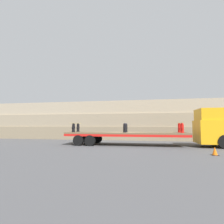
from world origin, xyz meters
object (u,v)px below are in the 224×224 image
fire_hydrant_red_far_2 (179,128)px  fire_hydrant_black_near_1 (125,128)px  flatbed_trailer (118,134)px  fire_hydrant_black_far_0 (78,128)px  truck_cab (213,128)px  fire_hydrant_red_near_2 (182,128)px  traffic_cone (215,151)px  fire_hydrant_black_near_0 (73,128)px  fire_hydrant_black_far_1 (126,128)px

fire_hydrant_red_far_2 → fire_hydrant_black_near_1: bearing=-166.6°
flatbed_trailer → fire_hydrant_red_far_2: fire_hydrant_red_far_2 is taller
flatbed_trailer → fire_hydrant_black_far_0: size_ratio=12.97×
truck_cab → flatbed_trailer: size_ratio=0.29×
fire_hydrant_red_near_2 → fire_hydrant_red_far_2: (0.00, 1.14, 0.00)m
fire_hydrant_red_far_2 → fire_hydrant_black_far_0: bearing=180.0°
truck_cab → fire_hydrant_red_far_2: (-2.57, 0.57, -0.00)m
fire_hydrant_black_far_0 → traffic_cone: (10.61, -5.01, -1.32)m
fire_hydrant_black_far_0 → flatbed_trailer: bearing=-8.0°
fire_hydrant_black_near_0 → fire_hydrant_red_near_2: bearing=0.0°
fire_hydrant_black_near_0 → fire_hydrant_black_far_0: 1.14m
fire_hydrant_black_far_0 → fire_hydrant_black_near_1: size_ratio=1.00×
traffic_cone → fire_hydrant_red_far_2: bearing=101.7°
truck_cab → fire_hydrant_black_near_1: 7.37m
truck_cab → fire_hydrant_black_far_1: truck_cab is taller
truck_cab → fire_hydrant_black_far_0: size_ratio=3.82×
flatbed_trailer → fire_hydrant_black_far_1: bearing=39.5°
flatbed_trailer → fire_hydrant_red_far_2: size_ratio=12.97×
fire_hydrant_red_far_2 → fire_hydrant_red_near_2: bearing=-90.0°
fire_hydrant_black_near_0 → fire_hydrant_black_near_1: size_ratio=1.00×
fire_hydrant_black_near_1 → traffic_cone: (5.83, -3.86, -1.32)m
traffic_cone → fire_hydrant_black_near_0: bearing=160.0°
flatbed_trailer → fire_hydrant_red_near_2: (5.48, -0.57, 0.61)m
fire_hydrant_black_far_1 → fire_hydrant_red_far_2: 4.79m
fire_hydrant_red_far_2 → traffic_cone: 5.28m
fire_hydrant_black_near_0 → traffic_cone: size_ratio=1.64×
flatbed_trailer → fire_hydrant_red_far_2: (5.48, 0.57, 0.61)m
truck_cab → traffic_cone: truck_cab is taller
fire_hydrant_black_near_1 → fire_hydrant_black_far_1: (0.00, 1.14, 0.00)m
fire_hydrant_red_far_2 → flatbed_trailer: bearing=-174.0°
flatbed_trailer → fire_hydrant_black_near_0: (-4.09, -0.57, 0.61)m
flatbed_trailer → fire_hydrant_black_far_0: 4.18m
fire_hydrant_black_far_1 → traffic_cone: fire_hydrant_black_far_1 is taller
fire_hydrant_black_far_1 → traffic_cone: bearing=-40.7°
fire_hydrant_black_near_1 → fire_hydrant_red_near_2: 4.79m
fire_hydrant_black_near_1 → fire_hydrant_black_near_0: bearing=180.0°
truck_cab → traffic_cone: 4.87m
flatbed_trailer → fire_hydrant_red_near_2: size_ratio=12.97×
fire_hydrant_red_far_2 → traffic_cone: fire_hydrant_red_far_2 is taller
fire_hydrant_black_far_0 → fire_hydrant_black_near_1: (4.79, -1.14, 0.00)m
fire_hydrant_black_near_0 → fire_hydrant_black_far_1: (4.79, 1.14, 0.00)m
truck_cab → fire_hydrant_black_near_0: bearing=-177.3°
fire_hydrant_black_far_1 → fire_hydrant_red_near_2: bearing=-13.4°
fire_hydrant_red_near_2 → fire_hydrant_black_far_1: bearing=166.6°
fire_hydrant_black_near_0 → fire_hydrant_red_near_2: (9.57, 0.00, 0.00)m
fire_hydrant_black_near_1 → fire_hydrant_red_near_2: bearing=0.0°
truck_cab → fire_hydrant_red_near_2: 2.63m
fire_hydrant_black_far_0 → fire_hydrant_black_far_1: size_ratio=1.00×
fire_hydrant_red_near_2 → fire_hydrant_red_far_2: size_ratio=1.00×
fire_hydrant_black_near_0 → fire_hydrant_black_near_1: (4.79, 0.00, 0.00)m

